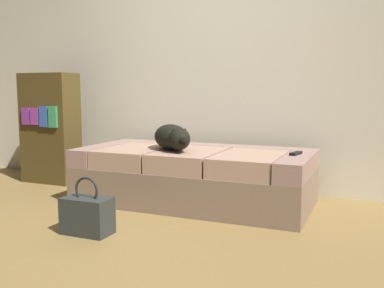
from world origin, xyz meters
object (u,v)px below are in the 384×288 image
object	(u,v)px
bookshelf	(50,128)
couch	(194,176)
tv_remote	(296,153)
dog_dark	(173,137)
handbag	(87,215)

from	to	relation	value
bookshelf	couch	bearing A→B (deg)	-6.67
couch	tv_remote	distance (m)	0.86
dog_dark	handbag	bearing A→B (deg)	-101.51
couch	bookshelf	bearing A→B (deg)	173.33
handbag	tv_remote	bearing A→B (deg)	41.85
handbag	dog_dark	bearing A→B (deg)	78.49
handbag	couch	bearing A→B (deg)	71.95
couch	bookshelf	distance (m)	1.71
tv_remote	couch	bearing A→B (deg)	-165.75
couch	tv_remote	size ratio (longest dim) A/B	12.63
couch	dog_dark	world-z (taller)	dog_dark
dog_dark	handbag	xyz separation A→B (m)	(-0.18, -0.91, -0.43)
couch	handbag	distance (m)	1.07
dog_dark	handbag	world-z (taller)	dog_dark
handbag	bookshelf	bearing A→B (deg)	137.81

